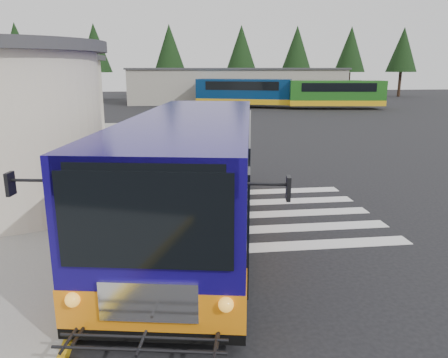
{
  "coord_description": "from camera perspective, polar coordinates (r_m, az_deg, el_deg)",
  "views": [
    {
      "loc": [
        -2.39,
        -12.82,
        4.23
      ],
      "look_at": [
        -0.83,
        -0.5,
        1.05
      ],
      "focal_mm": 35.0,
      "sensor_mm": 36.0,
      "label": 1
    }
  ],
  "objects": [
    {
      "name": "ground",
      "position": [
        13.71,
        3.19,
        -3.63
      ],
      "size": [
        140.0,
        140.0,
        0.0
      ],
      "primitive_type": "plane",
      "color": "black",
      "rests_on": "ground"
    },
    {
      "name": "curb_strip",
      "position": [
        17.4,
        -12.47,
        0.22
      ],
      "size": [
        0.12,
        34.0,
        0.16
      ],
      "primitive_type": "cube",
      "color": "gold",
      "rests_on": "ground"
    },
    {
      "name": "crosswalk",
      "position": [
        12.88,
        1.64,
        -4.79
      ],
      "size": [
        8.0,
        5.35,
        0.01
      ],
      "color": "silver",
      "rests_on": "ground"
    },
    {
      "name": "depot_building",
      "position": [
        55.5,
        1.53,
        12.15
      ],
      "size": [
        26.4,
        8.4,
        4.2
      ],
      "color": "gray",
      "rests_on": "ground"
    },
    {
      "name": "tree_line",
      "position": [
        63.47,
        0.69,
        16.65
      ],
      "size": [
        58.4,
        4.4,
        10.0
      ],
      "color": "black",
      "rests_on": "ground"
    },
    {
      "name": "transit_bus",
      "position": [
        11.04,
        -4.08,
        -0.14
      ],
      "size": [
        5.19,
        11.22,
        3.08
      ],
      "rotation": [
        0.0,
        0.0,
        -0.19
      ],
      "color": "#120864",
      "rests_on": "ground"
    },
    {
      "name": "pedestrian_a",
      "position": [
        12.95,
        -22.5,
        -1.33
      ],
      "size": [
        0.57,
        0.7,
        1.64
      ],
      "primitive_type": "imported",
      "rotation": [
        0.0,
        0.0,
        1.91
      ],
      "color": "black",
      "rests_on": "sidewalk"
    },
    {
      "name": "pedestrian_b",
      "position": [
        12.44,
        -20.34,
        -1.63
      ],
      "size": [
        0.84,
        0.97,
        1.69
      ],
      "primitive_type": "imported",
      "rotation": [
        0.0,
        0.0,
        -1.29
      ],
      "color": "black",
      "rests_on": "sidewalk"
    },
    {
      "name": "bollard",
      "position": [
        9.41,
        -17.94,
        -8.07
      ],
      "size": [
        0.1,
        0.1,
        1.2
      ],
      "primitive_type": "cylinder",
      "color": "black",
      "rests_on": "sidewalk"
    },
    {
      "name": "far_bus_a",
      "position": [
        48.49,
        2.61,
        11.35
      ],
      "size": [
        10.51,
        6.11,
        2.62
      ],
      "rotation": [
        0.0,
        0.0,
        1.23
      ],
      "color": "#062650",
      "rests_on": "ground"
    },
    {
      "name": "far_bus_b",
      "position": [
        47.98,
        14.38,
        10.83
      ],
      "size": [
        10.1,
        4.09,
        2.53
      ],
      "rotation": [
        0.0,
        0.0,
        1.43
      ],
      "color": "#1B5717",
      "rests_on": "ground"
    }
  ]
}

